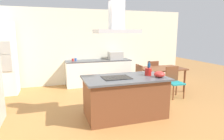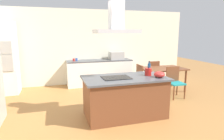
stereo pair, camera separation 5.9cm
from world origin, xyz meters
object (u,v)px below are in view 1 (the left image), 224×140
(dining_table, at_px, (162,70))
(chair_at_left_end, at_px, (136,77))
(coffee_mug_red, at_px, (73,60))
(countertop_microwave, at_px, (115,56))
(range_hood, at_px, (117,21))
(cooktop, at_px, (116,78))
(tea_kettle, at_px, (148,72))
(coffee_mug_blue, at_px, (76,60))
(chair_facing_back_wall, at_px, (151,71))
(mixing_bowl, at_px, (159,74))
(chair_facing_island, at_px, (174,80))
(wall_oven_stack, at_px, (3,59))
(olive_oil_bottle, at_px, (149,68))

(dining_table, xyz_separation_m, chair_at_left_end, (-0.92, 0.00, -0.16))
(coffee_mug_red, relative_size, chair_at_left_end, 0.10)
(countertop_microwave, distance_m, range_hood, 3.21)
(countertop_microwave, bearing_deg, cooktop, -108.30)
(countertop_microwave, distance_m, coffee_mug_red, 1.56)
(tea_kettle, distance_m, coffee_mug_blue, 3.19)
(chair_facing_back_wall, bearing_deg, mixing_bowl, -115.58)
(tea_kettle, height_order, mixing_bowl, tea_kettle)
(mixing_bowl, xyz_separation_m, coffee_mug_blue, (-1.42, 3.17, -0.02))
(chair_at_left_end, bearing_deg, chair_facing_island, -36.01)
(coffee_mug_red, distance_m, range_hood, 3.16)
(countertop_microwave, xyz_separation_m, coffee_mug_red, (-1.55, -0.00, -0.09))
(countertop_microwave, bearing_deg, tea_kettle, -93.49)
(mixing_bowl, relative_size, chair_facing_island, 0.27)
(wall_oven_stack, xyz_separation_m, chair_at_left_end, (3.85, -1.14, -0.59))
(wall_oven_stack, distance_m, chair_facing_island, 5.13)
(chair_at_left_end, bearing_deg, tea_kettle, -104.28)
(mixing_bowl, distance_m, range_hood, 1.48)
(mixing_bowl, relative_size, chair_at_left_end, 0.27)
(countertop_microwave, bearing_deg, range_hood, -108.30)
(countertop_microwave, relative_size, chair_facing_island, 0.56)
(tea_kettle, relative_size, range_hood, 0.22)
(range_hood, bearing_deg, countertop_microwave, 71.70)
(tea_kettle, xyz_separation_m, chair_at_left_end, (0.38, 1.49, -0.48))
(cooktop, relative_size, wall_oven_stack, 0.27)
(mixing_bowl, height_order, dining_table, mixing_bowl)
(dining_table, xyz_separation_m, chair_facing_back_wall, (0.00, 0.67, -0.16))
(countertop_microwave, height_order, chair_facing_island, countertop_microwave)
(dining_table, bearing_deg, countertop_microwave, 129.28)
(tea_kettle, xyz_separation_m, chair_facing_back_wall, (1.29, 2.16, -0.48))
(coffee_mug_red, height_order, dining_table, coffee_mug_red)
(coffee_mug_red, xyz_separation_m, chair_facing_island, (2.67, -2.03, -0.44))
(cooktop, distance_m, mixing_bowl, 0.95)
(dining_table, bearing_deg, wall_oven_stack, 166.59)
(olive_oil_bottle, height_order, chair_at_left_end, olive_oil_bottle)
(wall_oven_stack, relative_size, chair_facing_back_wall, 2.47)
(olive_oil_bottle, bearing_deg, cooktop, -164.76)
(chair_at_left_end, xyz_separation_m, chair_facing_island, (0.92, -0.67, 0.00))
(coffee_mug_red, distance_m, chair_facing_island, 3.39)
(olive_oil_bottle, height_order, chair_facing_island, olive_oil_bottle)
(countertop_microwave, height_order, wall_oven_stack, wall_oven_stack)
(chair_facing_island, bearing_deg, coffee_mug_blue, 140.83)
(coffee_mug_red, distance_m, dining_table, 3.02)
(countertop_microwave, xyz_separation_m, range_hood, (-0.95, -2.88, 1.06))
(mixing_bowl, height_order, wall_oven_stack, wall_oven_stack)
(coffee_mug_red, relative_size, range_hood, 0.10)
(olive_oil_bottle, height_order, range_hood, range_hood)
(cooktop, xyz_separation_m, tea_kettle, (0.78, 0.02, 0.08))
(coffee_mug_blue, bearing_deg, wall_oven_stack, -172.34)
(tea_kettle, distance_m, chair_facing_back_wall, 2.56)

